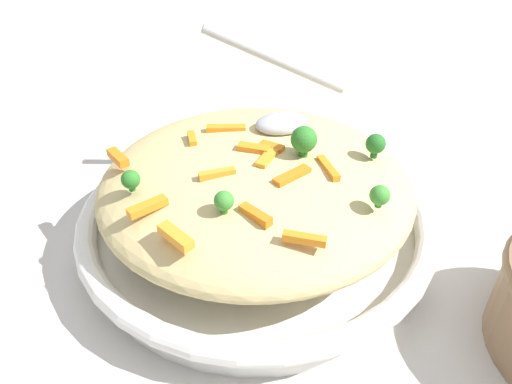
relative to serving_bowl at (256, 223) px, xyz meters
The scene contains 22 objects.
ground_plane 0.03m from the serving_bowl, ahead, with size 2.40×2.40×0.00m, color beige.
serving_bowl is the anchor object (origin of this frame).
pasta_mound 0.05m from the serving_bowl, ahead, with size 0.31×0.31×0.07m, color #D1BA7A.
carrot_piece_0 0.14m from the serving_bowl, 21.59° to the left, with size 0.04×0.01×0.01m, color orange.
carrot_piece_1 0.16m from the serving_bowl, 18.55° to the right, with size 0.03×0.01×0.01m, color orange.
carrot_piece_2 0.11m from the serving_bowl, 145.36° to the left, with size 0.04×0.01×0.01m, color orange.
carrot_piece_3 0.10m from the serving_bowl, 25.66° to the left, with size 0.03×0.01×0.01m, color orange.
carrot_piece_4 0.10m from the serving_bowl, 77.87° to the right, with size 0.04×0.01×0.01m, color orange.
carrot_piece_5 0.09m from the serving_bowl, 66.09° to the right, with size 0.03×0.01×0.01m, color orange.
carrot_piece_6 0.15m from the serving_bowl, 43.32° to the left, with size 0.04×0.01×0.01m, color orange.
carrot_piece_7 0.15m from the serving_bowl, 92.28° to the left, with size 0.03×0.01×0.01m, color orange.
carrot_piece_8 0.09m from the serving_bowl, 122.15° to the left, with size 0.03×0.01×0.01m, color orange.
carrot_piece_9 0.11m from the serving_bowl, 45.16° to the right, with size 0.02×0.01×0.01m, color orange.
carrot_piece_10 0.09m from the serving_bowl, 157.62° to the right, with size 0.02×0.01×0.01m, color orange.
carrot_piece_11 0.10m from the serving_bowl, 114.82° to the left, with size 0.04×0.01×0.01m, color orange.
carrot_piece_12 0.12m from the serving_bowl, 71.75° to the left, with size 0.03×0.01×0.01m, color orange.
broccoli_floret_0 0.15m from the serving_bowl, ahead, with size 0.02×0.02×0.02m.
broccoli_floret_1 0.12m from the serving_bowl, 54.11° to the left, with size 0.02×0.02×0.02m.
broccoli_floret_2 0.15m from the serving_bowl, 166.40° to the left, with size 0.02×0.02×0.02m.
broccoli_floret_3 0.11m from the serving_bowl, 163.45° to the left, with size 0.03×0.03×0.03m.
broccoli_floret_4 0.15m from the serving_bowl, 127.97° to the left, with size 0.02×0.02×0.02m.
serving_spoon 0.14m from the serving_bowl, 123.92° to the right, with size 0.16×0.12×0.09m.
Camera 1 is at (0.13, 0.39, 0.37)m, focal length 35.58 mm.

